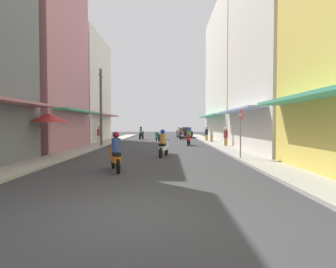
% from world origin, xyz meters
% --- Properties ---
extents(ground_plane, '(90.35, 90.35, 0.00)m').
position_xyz_m(ground_plane, '(0.00, 16.53, 0.00)').
color(ground_plane, '#38383A').
extents(sidewalk_left, '(1.65, 49.07, 0.12)m').
position_xyz_m(sidewalk_left, '(-5.24, 16.53, 0.06)').
color(sidewalk_left, '#ADA89E').
rests_on(sidewalk_left, ground).
extents(sidewalk_right, '(1.65, 49.07, 0.12)m').
position_xyz_m(sidewalk_right, '(5.24, 16.53, 0.06)').
color(sidewalk_right, '#ADA89E').
rests_on(sidewalk_right, ground).
extents(building_left_mid, '(7.05, 8.27, 12.45)m').
position_xyz_m(building_left_mid, '(-9.06, 14.29, 6.22)').
color(building_left_mid, '#B7727F').
rests_on(building_left_mid, ground).
extents(building_left_far, '(7.05, 9.06, 10.91)m').
position_xyz_m(building_left_far, '(-9.06, 23.31, 5.45)').
color(building_left_far, silver).
rests_on(building_left_far, ground).
extents(building_right_mid, '(7.05, 10.49, 15.52)m').
position_xyz_m(building_right_mid, '(9.06, 13.33, 7.75)').
color(building_right_mid, silver).
rests_on(building_right_mid, ground).
extents(building_right_far, '(7.05, 14.00, 15.07)m').
position_xyz_m(building_right_far, '(9.06, 25.93, 7.53)').
color(building_right_far, silver).
rests_on(building_right_far, ground).
extents(motorbike_white, '(0.66, 1.78, 1.58)m').
position_xyz_m(motorbike_white, '(0.58, 10.02, 0.70)').
color(motorbike_white, black).
rests_on(motorbike_white, ground).
extents(motorbike_silver, '(0.67, 1.77, 1.58)m').
position_xyz_m(motorbike_silver, '(2.45, 27.69, 0.70)').
color(motorbike_silver, black).
rests_on(motorbike_silver, ground).
extents(motorbike_green, '(0.67, 1.77, 0.96)m').
position_xyz_m(motorbike_green, '(-0.33, 24.82, 0.50)').
color(motorbike_green, black).
rests_on(motorbike_green, ground).
extents(motorbike_red, '(0.61, 1.79, 1.58)m').
position_xyz_m(motorbike_red, '(2.66, 18.43, 0.70)').
color(motorbike_red, black).
rests_on(motorbike_red, ground).
extents(motorbike_black, '(0.61, 1.79, 1.58)m').
position_xyz_m(motorbike_black, '(-2.41, 27.86, 0.70)').
color(motorbike_black, black).
rests_on(motorbike_black, ground).
extents(motorbike_orange, '(0.78, 1.73, 1.58)m').
position_xyz_m(motorbike_orange, '(-1.26, 5.18, 0.70)').
color(motorbike_orange, black).
rests_on(motorbike_orange, ground).
extents(parked_car, '(2.11, 4.24, 1.45)m').
position_xyz_m(parked_car, '(3.06, 32.53, 0.74)').
color(parked_car, black).
rests_on(parked_car, ground).
extents(pedestrian_midway, '(0.34, 0.34, 1.66)m').
position_xyz_m(pedestrian_midway, '(-5.68, 20.25, 0.83)').
color(pedestrian_midway, beige).
rests_on(pedestrian_midway, ground).
extents(pedestrian_far, '(0.44, 0.44, 1.66)m').
position_xyz_m(pedestrian_far, '(5.56, 16.87, 0.94)').
color(pedestrian_far, '#BF8C3F').
rests_on(pedestrian_far, ground).
extents(pedestrian_crossing, '(0.34, 0.34, 1.70)m').
position_xyz_m(pedestrian_crossing, '(5.17, 21.73, 0.85)').
color(pedestrian_crossing, '#BF8C3F').
rests_on(pedestrian_crossing, ground).
extents(pedestrian_foreground, '(0.34, 0.34, 1.58)m').
position_xyz_m(pedestrian_foreground, '(4.99, 24.05, 0.78)').
color(pedestrian_foreground, '#BF8C3F').
rests_on(pedestrian_foreground, ground).
extents(vendor_umbrella, '(2.08, 2.08, 2.44)m').
position_xyz_m(vendor_umbrella, '(-5.47, 8.92, 2.21)').
color(vendor_umbrella, '#99999E').
rests_on(vendor_umbrella, ground).
extents(utility_pole, '(0.20, 1.20, 6.38)m').
position_xyz_m(utility_pole, '(-4.66, 16.98, 3.26)').
color(utility_pole, '#4C4C4F').
rests_on(utility_pole, ground).
extents(street_sign_no_entry, '(0.07, 0.60, 2.65)m').
position_xyz_m(street_sign_no_entry, '(4.56, 8.43, 1.72)').
color(street_sign_no_entry, gray).
rests_on(street_sign_no_entry, ground).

